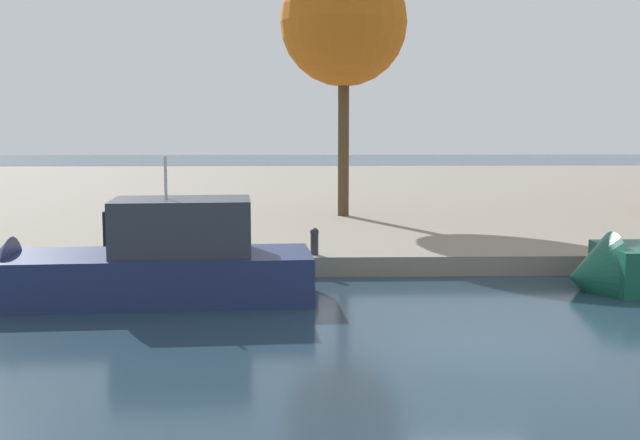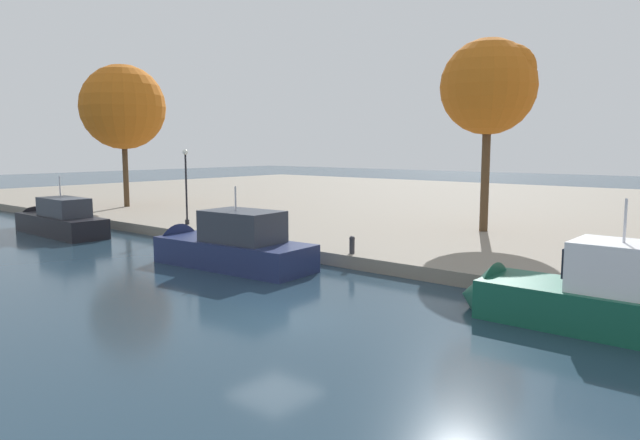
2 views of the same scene
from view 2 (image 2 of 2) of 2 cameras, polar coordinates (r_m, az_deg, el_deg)
name	(u,v)px [view 2 (image 2 of 2)]	position (r m, az deg, el deg)	size (l,w,h in m)	color
ground_plane	(275,320)	(19.14, -4.44, -9.66)	(220.00, 220.00, 0.00)	#1E3342
dock_promenade	(592,214)	(50.35, 24.98, 0.52)	(120.00, 55.00, 0.60)	gray
motor_yacht_0	(57,223)	(40.84, -24.22, -0.30)	(9.14, 2.64, 4.42)	black
motor_yacht_1	(225,251)	(27.70, -9.22, -2.95)	(9.02, 3.41, 4.74)	navy
motor_yacht_2	(595,304)	(19.83, 25.18, -7.44)	(8.73, 2.68, 4.90)	#14513D
mooring_bollard_1	(210,224)	(34.53, -10.62, -0.43)	(0.33, 0.33, 0.83)	#2D2D33
mooring_bollard_2	(352,244)	(27.15, 3.13, -2.36)	(0.27, 0.27, 0.84)	#2D2D33
lamp_post	(186,184)	(38.08, -12.90, 3.47)	(0.34, 0.34, 4.76)	black
tree_1	(123,107)	(50.93, -18.67, 10.38)	(6.82, 6.82, 11.53)	#4C3823
tree_3	(489,86)	(35.60, 16.14, 12.44)	(5.44, 5.44, 11.04)	#4C3823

